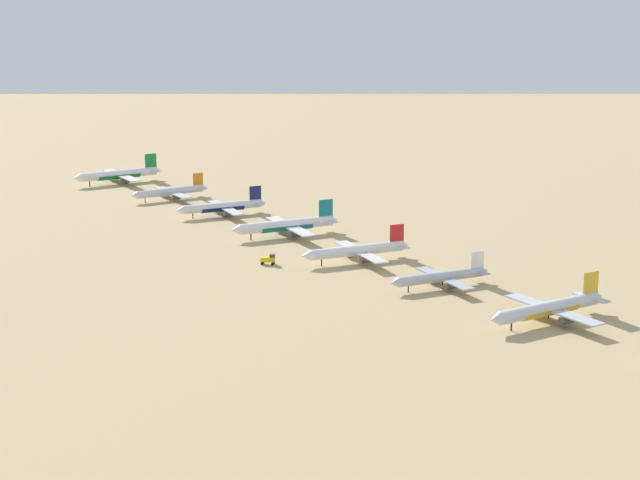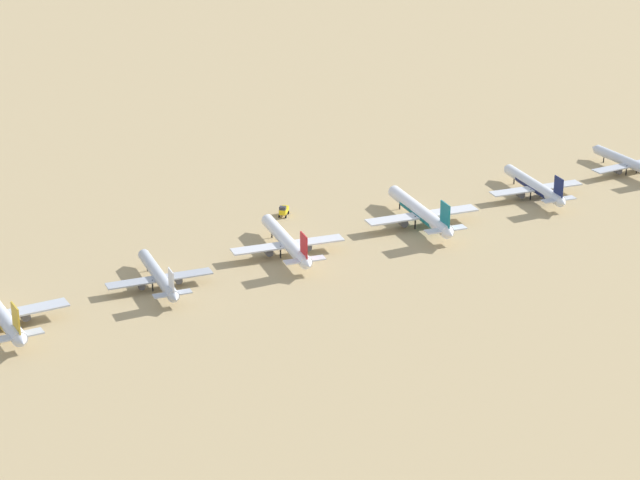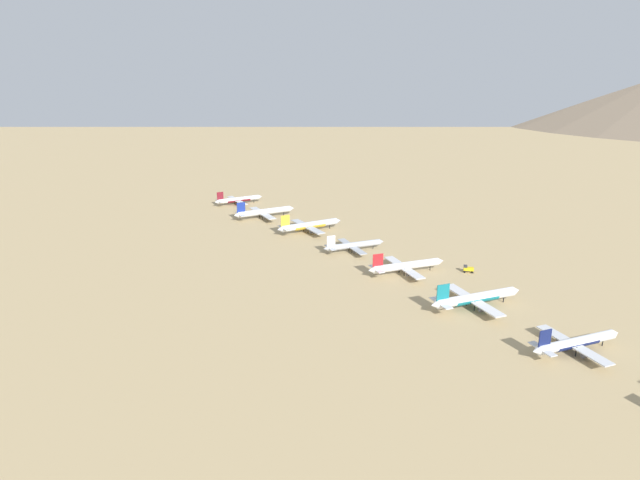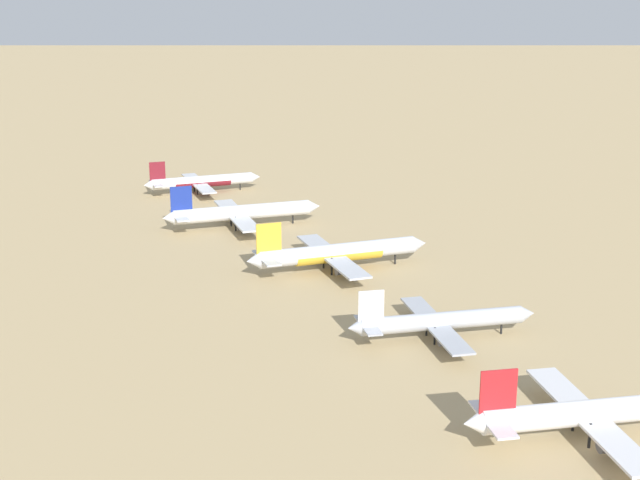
# 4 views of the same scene
# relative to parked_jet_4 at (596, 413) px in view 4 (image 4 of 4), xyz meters

# --- Properties ---
(ground_plane) EXTENTS (2332.66, 2332.66, 0.00)m
(ground_plane) POSITION_rel_parked_jet_4_xyz_m (-2.60, -2.60, -4.32)
(ground_plane) COLOR tan
(parked_jet_4) EXTENTS (44.48, 36.33, 12.84)m
(parked_jet_4) POSITION_rel_parked_jet_4_xyz_m (0.00, 0.00, 0.00)
(parked_jet_4) COLOR white
(parked_jet_4) RESTS_ON ground
(parked_jet_5) EXTENTS (39.13, 31.90, 11.28)m
(parked_jet_5) POSITION_rel_parked_jet_4_xyz_m (-4.79, 44.49, -0.52)
(parked_jet_5) COLOR #B2B7C1
(parked_jet_5) RESTS_ON ground
(parked_jet_6) EXTENTS (47.06, 38.12, 13.60)m
(parked_jet_6) POSITION_rel_parked_jet_4_xyz_m (-8.99, 93.00, 0.20)
(parked_jet_6) COLOR silver
(parked_jet_6) RESTS_ON ground
(parked_jet_7) EXTENTS (46.48, 37.65, 13.44)m
(parked_jet_7) POSITION_rel_parked_jet_4_xyz_m (-21.55, 139.62, 0.20)
(parked_jet_7) COLOR silver
(parked_jet_7) RESTS_ON ground
(parked_jet_8) EXTENTS (39.91, 32.35, 11.52)m
(parked_jet_8) POSITION_rel_parked_jet_4_xyz_m (-22.97, 187.79, -0.49)
(parked_jet_8) COLOR silver
(parked_jet_8) RESTS_ON ground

